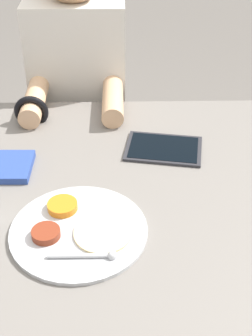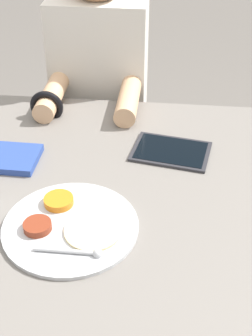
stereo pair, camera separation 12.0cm
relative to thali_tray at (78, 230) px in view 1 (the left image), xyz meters
name	(u,v)px [view 1 (the left image)]	position (x,y,z in m)	size (l,w,h in m)	color
dining_table	(123,289)	(0.11, 0.13, -0.37)	(1.27, 1.03, 0.73)	slate
thali_tray	(78,230)	(0.00, 0.00, 0.00)	(0.32, 0.32, 0.03)	#B7BABF
red_notebook	(0,167)	(-0.23, 0.25, 0.00)	(0.18, 0.14, 0.02)	silver
tablet_device	(164,148)	(0.23, 0.34, 0.00)	(0.24, 0.19, 0.01)	#28282D
person_diner	(80,115)	(-0.05, 0.80, -0.15)	(0.36, 0.45, 1.22)	black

